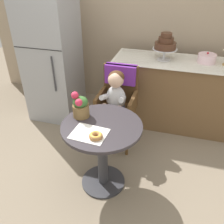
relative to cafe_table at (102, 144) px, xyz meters
name	(u,v)px	position (x,y,z in m)	size (l,w,h in m)	color
ground_plane	(103,182)	(0.00, 0.00, -0.51)	(8.00, 8.00, 0.00)	gray
back_wall	(143,12)	(0.00, 1.85, 0.84)	(4.80, 0.10, 2.70)	tan
cafe_table	(102,144)	(0.00, 0.00, 0.00)	(0.72, 0.72, 0.72)	#332D33
wicker_chair	(119,94)	(-0.04, 0.75, 0.13)	(0.42, 0.45, 0.95)	brown
seated_child	(115,97)	(-0.04, 0.60, 0.17)	(0.27, 0.32, 0.73)	silver
paper_napkin	(89,134)	(-0.06, -0.15, 0.21)	(0.29, 0.24, 0.00)	white
donut_front	(96,136)	(0.01, -0.19, 0.24)	(0.11, 0.11, 0.04)	#AD7542
flower_vase	(80,106)	(-0.23, 0.08, 0.32)	(0.15, 0.16, 0.25)	brown
display_counter	(173,93)	(0.55, 1.30, -0.05)	(1.56, 0.62, 0.90)	brown
tiered_cake_stand	(165,44)	(0.38, 1.30, 0.58)	(0.30, 0.30, 0.33)	silver
round_layer_cake	(207,58)	(0.88, 1.34, 0.44)	(0.21, 0.21, 0.13)	silver
refrigerator	(52,58)	(-1.05, 1.10, 0.34)	(0.64, 0.63, 1.70)	#9EA0A5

